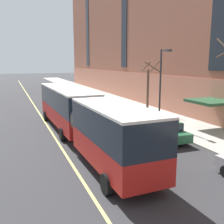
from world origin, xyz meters
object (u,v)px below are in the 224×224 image
object	(u,v)px
parked_car_green_4	(166,130)
street_tree_far_uptown	(148,86)
city_bus	(80,113)
parked_car_champagne_1	(74,90)
parked_car_darkgray_5	(127,113)
street_lamp	(162,80)
parked_car_silver_2	(93,99)

from	to	relation	value
parked_car_green_4	street_tree_far_uptown	xyz separation A→B (m)	(3.77, 9.53, 2.49)
city_bus	street_tree_far_uptown	xyz separation A→B (m)	(9.90, 7.21, 1.12)
city_bus	parked_car_champagne_1	size ratio (longest dim) A/B	4.43
parked_car_darkgray_5	street_tree_far_uptown	size ratio (longest dim) A/B	0.75
parked_car_darkgray_5	street_lamp	size ratio (longest dim) A/B	0.64
city_bus	parked_car_champagne_1	distance (m)	29.70
city_bus	parked_car_champagne_1	world-z (taller)	city_bus
street_tree_far_uptown	street_lamp	bearing A→B (deg)	-107.91
city_bus	parked_car_darkgray_5	distance (m)	8.18
city_bus	parked_car_green_4	distance (m)	6.70
parked_car_champagne_1	parked_car_darkgray_5	world-z (taller)	same
parked_car_silver_2	parked_car_green_4	size ratio (longest dim) A/B	1.03
parked_car_green_4	parked_car_darkgray_5	bearing A→B (deg)	88.87
parked_car_green_4	street_tree_far_uptown	distance (m)	10.54
parked_car_champagne_1	parked_car_silver_2	distance (m)	12.78
parked_car_champagne_1	parked_car_green_4	world-z (taller)	same
street_tree_far_uptown	parked_car_green_4	bearing A→B (deg)	-111.58
city_bus	street_tree_far_uptown	bearing A→B (deg)	36.04
parked_car_darkgray_5	street_tree_far_uptown	bearing A→B (deg)	30.67
parked_car_silver_2	street_tree_far_uptown	distance (m)	10.04
parked_car_champagne_1	parked_car_silver_2	world-z (taller)	same
parked_car_silver_2	parked_car_green_4	bearing A→B (deg)	-90.22
parked_car_green_4	street_tree_far_uptown	size ratio (longest dim) A/B	0.77
street_lamp	parked_car_champagne_1	bearing A→B (deg)	93.46
parked_car_darkgray_5	parked_car_champagne_1	bearing A→B (deg)	89.71
parked_car_silver_2	parked_car_darkgray_5	bearing A→B (deg)	-89.62
city_bus	parked_car_darkgray_5	xyz separation A→B (m)	(6.28, 5.06, -1.36)
parked_car_champagne_1	parked_car_darkgray_5	xyz separation A→B (m)	(-0.12, -23.92, -0.00)
city_bus	parked_car_silver_2	distance (m)	17.40
parked_car_green_4	street_tree_far_uptown	world-z (taller)	street_tree_far_uptown
street_tree_far_uptown	street_lamp	world-z (taller)	street_lamp
parked_car_champagne_1	parked_car_silver_2	size ratio (longest dim) A/B	0.98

